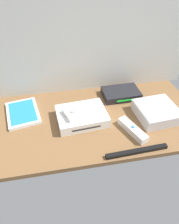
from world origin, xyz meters
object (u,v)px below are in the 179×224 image
game_console (82,116)px  game_case (23,113)px  remote_classic_pad (81,111)px  mini_computer (157,112)px  remote_wand (132,130)px  sensor_bar (137,151)px  network_router (121,93)px

game_console → game_case: bearing=157.3°
game_case → remote_classic_pad: size_ratio=1.31×
mini_computer → remote_wand: size_ratio=1.21×
game_console → remote_classic_pad: bearing=-113.4°
game_console → mini_computer: size_ratio=1.21×
remote_classic_pad → sensor_bar: remote_classic_pad is taller
network_router → sensor_bar: network_router is taller
mini_computer → game_case: 59.84cm
network_router → remote_wand: same height
game_console → mini_computer: mini_computer is taller
remote_classic_pad → remote_wand: bearing=-48.5°
sensor_bar → remote_wand: bearing=77.4°
network_router → remote_wand: 25.74cm
remote_classic_pad → sensor_bar: size_ratio=0.67×
game_case → sensor_bar: size_ratio=0.88×
game_console → sensor_bar: bearing=-56.7°
remote_wand → remote_classic_pad: (-19.28, 11.23, 3.90)cm
game_case → network_router: size_ratio=1.15×
remote_wand → remote_classic_pad: 22.65cm
network_router → sensor_bar: size_ratio=0.76×
network_router → remote_wand: size_ratio=1.21×
game_console → game_case: game_console is taller
mini_computer → remote_wand: (-13.78, -7.87, -1.13)cm
mini_computer → sensor_bar: 24.10cm
game_case → remote_wand: 49.10cm
remote_wand → sensor_bar: (-1.87, -10.35, -0.81)cm
game_case → sensor_bar: game_case is taller
network_router → remote_wand: (-2.98, -25.57, -0.19)cm
remote_wand → mini_computer: bearing=8.6°
game_console → sensor_bar: size_ratio=0.93×
game_case → remote_classic_pad: remote_classic_pad is taller
game_case → network_router: (47.73, 5.38, 0.94)cm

